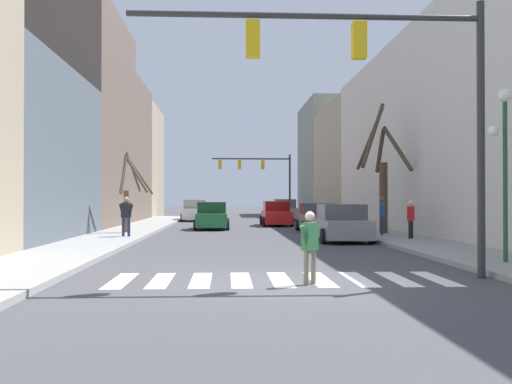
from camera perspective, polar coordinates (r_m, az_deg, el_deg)
name	(u,v)px	position (r m, az deg, el deg)	size (l,w,h in m)	color
ground_plane	(283,284)	(13.13, 2.59, -8.73)	(240.00, 240.00, 0.00)	#424247
building_row_left	(60,128)	(36.78, -18.16, 5.77)	(6.00, 57.72, 13.76)	tan
building_row_right	(395,148)	(44.15, 13.07, 4.15)	(6.00, 68.51, 12.79)	beige
crosswalk_stripes	(280,280)	(13.78, 2.33, -8.33)	(7.65, 2.60, 0.01)	white
traffic_signal_near	(377,73)	(14.31, 11.44, 11.06)	(8.25, 0.28, 6.44)	#2D2D2D
traffic_signal_far	(260,171)	(55.19, 0.40, 2.05)	(7.25, 0.28, 5.91)	#2D2D2D
street_lamp_right_corner	(505,140)	(17.41, 22.63, 4.60)	(0.95, 0.36, 4.64)	#1E4C2D
car_at_intersection	(212,217)	(35.97, -4.21, -2.34)	(2.06, 4.43, 1.63)	#236B38
car_parked_right_mid	(341,224)	(25.94, 8.13, -3.04)	(2.19, 4.37, 1.60)	gray
car_parked_right_near	(284,210)	(50.78, 2.72, -1.77)	(2.15, 4.69, 1.78)	gray
car_parked_right_far	(195,211)	(48.98, -5.81, -1.83)	(2.16, 4.23, 1.73)	white
car_driving_toward_lane	(276,214)	(40.51, 1.93, -2.13)	(2.02, 4.81, 1.67)	red
car_parked_left_mid	(316,218)	(33.47, 5.78, -2.51)	(2.00, 4.12, 1.58)	gray
pedestrian_on_right_sidewalk	(382,212)	(28.49, 11.91, -1.90)	(0.33, 0.76, 1.78)	#282D47
pedestrian_waiting_at_curb	(411,216)	(26.15, 14.52, -2.23)	(0.47, 0.61, 1.62)	black
pedestrian_on_left_sidewalk	(310,241)	(12.95, 5.15, -4.69)	(0.52, 0.55, 1.57)	#7A705B
pedestrian_near_right_corner	(126,213)	(27.46, -12.27, -1.96)	(0.72, 0.43, 1.78)	#282D47
street_tree_right_mid	(129,192)	(30.92, -12.00, 0.00)	(1.81, 2.10, 4.07)	brown
street_tree_left_near	(382,174)	(30.00, 11.90, 1.72)	(2.56, 3.37, 6.39)	#473828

